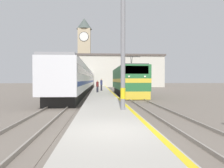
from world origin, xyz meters
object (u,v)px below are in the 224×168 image
catenary_mast (125,42)px  clock_tower (84,50)px  passenger_train (82,80)px  second_waiting_passenger (97,86)px  person_on_platform (101,84)px  locomotive_train (127,81)px

catenary_mast → clock_tower: size_ratio=0.31×
catenary_mast → clock_tower: bearing=95.7°
clock_tower → passenger_train: bearing=-86.9°
passenger_train → clock_tower: (-2.07, 38.22, 10.53)m
passenger_train → catenary_mast: catenary_mast is taller
passenger_train → second_waiting_passenger: bearing=-74.2°
passenger_train → person_on_platform: 6.67m
locomotive_train → person_on_platform: (-3.36, 4.42, -0.56)m
locomotive_train → second_waiting_passenger: 4.02m
catenary_mast → second_waiting_passenger: size_ratio=4.67×
locomotive_train → person_on_platform: bearing=127.2°
locomotive_train → clock_tower: 50.31m
person_on_platform → second_waiting_passenger: 4.08m
catenary_mast → second_waiting_passenger: (-1.60, 17.05, -2.88)m
second_waiting_passenger → catenary_mast: bearing=-84.6°
passenger_train → catenary_mast: size_ratio=6.48×
catenary_mast → person_on_platform: (-1.03, 21.08, -2.75)m
second_waiting_passenger → clock_tower: 49.55m
locomotive_train → passenger_train: (-6.70, 10.15, 0.18)m
locomotive_train → passenger_train: bearing=123.4°
second_waiting_passenger → clock_tower: size_ratio=0.07×
catenary_mast → person_on_platform: catenary_mast is taller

